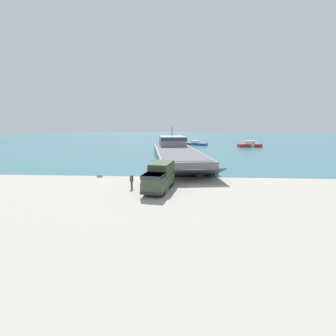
{
  "coord_description": "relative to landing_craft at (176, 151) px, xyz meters",
  "views": [
    {
      "loc": [
        -1.27,
        -34.27,
        8.08
      ],
      "look_at": [
        -3.5,
        1.33,
        1.82
      ],
      "focal_mm": 28.0,
      "sensor_mm": 36.0,
      "label": 1
    }
  ],
  "objects": [
    {
      "name": "ground_plane",
      "position": [
        3.13,
        -24.47,
        -1.6
      ],
      "size": [
        240.0,
        240.0,
        0.0
      ],
      "primitive_type": "plane",
      "color": "#9E998E"
    },
    {
      "name": "landing_craft",
      "position": [
        0.0,
        0.0,
        0.0
      ],
      "size": [
        13.94,
        40.4,
        6.89
      ],
      "rotation": [
        0.0,
        0.0,
        0.15
      ],
      "color": "gray",
      "rests_on": "ground_plane"
    },
    {
      "name": "shoreline_rock_b",
      "position": [
        4.19,
        -19.3,
        -1.6
      ],
      "size": [
        1.21,
        1.21,
        1.21
      ],
      "primitive_type": "sphere",
      "color": "#66605B",
      "rests_on": "ground_plane"
    },
    {
      "name": "water_surface",
      "position": [
        3.13,
        69.57,
        -1.59
      ],
      "size": [
        240.0,
        180.0,
        0.01
      ],
      "primitive_type": "cube",
      "color": "#336B75",
      "rests_on": "ground_plane"
    },
    {
      "name": "moored_boat_b",
      "position": [
        23.24,
        29.0,
        -0.91
      ],
      "size": [
        7.85,
        3.65,
        2.08
      ],
      "rotation": [
        0.0,
        0.0,
        4.84
      ],
      "color": "#B22323",
      "rests_on": "ground_plane"
    },
    {
      "name": "moored_boat_a",
      "position": [
        6.13,
        35.29,
        -1.09
      ],
      "size": [
        7.93,
        5.76,
        1.53
      ],
      "rotation": [
        0.0,
        0.0,
        4.25
      ],
      "color": "navy",
      "rests_on": "ground_plane"
    },
    {
      "name": "moored_boat_c",
      "position": [
        24.81,
        30.89,
        -0.95
      ],
      "size": [
        4.55,
        7.16,
        1.93
      ],
      "rotation": [
        0.0,
        0.0,
        2.75
      ],
      "color": "#B7BABF",
      "rests_on": "ground_plane"
    },
    {
      "name": "soldier_on_ramp",
      "position": [
        -4.56,
        -27.73,
        -0.56
      ],
      "size": [
        0.39,
        0.5,
        1.78
      ],
      "rotation": [
        0.0,
        0.0,
        2.75
      ],
      "color": "#3D4C33",
      "rests_on": "ground_plane"
    },
    {
      "name": "mooring_bollard",
      "position": [
        5.85,
        -21.24,
        -1.2
      ],
      "size": [
        0.26,
        0.26,
        0.73
      ],
      "color": "#333338",
      "rests_on": "ground_plane"
    },
    {
      "name": "shoreline_rock_a",
      "position": [
        -10.71,
        -21.23,
        -1.6
      ],
      "size": [
        0.9,
        0.9,
        0.9
      ],
      "primitive_type": "sphere",
      "color": "gray",
      "rests_on": "ground_plane"
    },
    {
      "name": "military_truck",
      "position": [
        -1.08,
        -28.23,
        0.04
      ],
      "size": [
        3.51,
        7.6,
        3.22
      ],
      "rotation": [
        0.0,
        0.0,
        -1.73
      ],
      "color": "#3D4C33",
      "rests_on": "ground_plane"
    }
  ]
}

